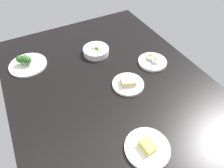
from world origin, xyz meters
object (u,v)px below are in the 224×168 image
Objects in this scene: plate_broccoli at (27,63)px; plate_cheese at (147,148)px; plate_eggs at (152,61)px; bowl_peas at (96,51)px; plate_sandwich at (128,83)px.

plate_cheese is (76.88, 33.23, -0.94)cm from plate_broccoli.
plate_eggs is (32.49, 67.58, -0.73)cm from plate_broccoli.
bowl_peas is 0.95× the size of plate_sandwich.
plate_broccoli is at bearing -115.68° from plate_eggs.
plate_sandwich is at bearing -67.72° from plate_eggs.
plate_sandwich is (41.76, 44.95, -0.73)cm from plate_broccoli.
plate_sandwich is (9.27, -22.63, -0.01)cm from plate_eggs.
plate_eggs is (24.28, 26.32, -0.85)cm from bowl_peas.
plate_broccoli reaches higher than plate_sandwich.
plate_broccoli is at bearing -101.26° from bowl_peas.
plate_cheese is 1.11× the size of plate_sandwich.
plate_eggs is at bearing 64.32° from plate_broccoli.
plate_broccoli is 1.27× the size of plate_eggs.
bowl_peas is 33.76cm from plate_sandwich.
plate_cheese is 56.13cm from plate_eggs.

